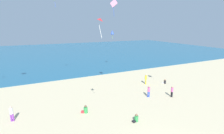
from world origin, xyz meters
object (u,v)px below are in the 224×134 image
person_7 (146,78)px  person_2 (85,110)px  person_6 (165,82)px  kite_pink (114,4)px  person_4 (149,91)px  person_0 (172,91)px  person_3 (11,113)px  person_1 (136,119)px  kite_red (101,20)px  kite_blue (112,32)px

person_7 → person_2: bearing=45.5°
person_6 → person_7: 3.01m
person_2 → kite_pink: (4.16, 2.14, 10.42)m
person_4 → person_7: (2.47, 3.89, 0.05)m
person_0 → person_3: bearing=169.0°
person_3 → person_4: (14.42, -1.04, -0.01)m
person_1 → person_7: (6.80, 7.70, 0.62)m
person_2 → person_6: (13.26, 3.24, -0.05)m
person_1 → person_2: person_2 is taller
person_6 → kite_pink: (-9.10, -1.10, 10.47)m
kite_pink → person_1: bearing=-94.8°
person_6 → person_2: bearing=74.4°
person_1 → kite_pink: bearing=-102.5°
person_1 → person_3: size_ratio=0.50×
person_3 → person_1: bearing=74.1°
person_3 → person_7: 17.14m
person_0 → kite_red: bearing=-171.0°
person_3 → person_4: size_ratio=1.02×
kite_red → kite_pink: bearing=55.5°
person_6 → kite_pink: 13.91m
person_1 → kite_red: kite_red is taller
person_1 → person_7: size_ratio=0.48×
person_2 → kite_red: 9.08m
person_0 → person_1: size_ratio=1.90×
person_3 → person_6: 19.76m
person_6 → person_4: bearing=89.7°
person_6 → person_1: bearing=95.7°
person_0 → person_4: bearing=151.4°
person_2 → kite_pink: 11.42m
person_6 → kite_blue: kite_blue is taller
kite_red → person_1: bearing=-7.1°
person_1 → person_2: 5.07m
person_4 → person_7: bearing=159.7°
person_1 → person_4: bearing=-146.4°
person_3 → person_7: (16.90, 2.85, 0.04)m
person_3 → kite_red: 11.49m
person_2 → person_3: (-6.40, 1.38, 0.55)m
person_1 → person_7: 10.29m
person_2 → person_7: person_7 is taller
kite_red → person_2: bearing=100.7°
person_3 → person_4: person_3 is taller
person_2 → person_6: size_ratio=1.18×
person_0 → person_6: bearing=53.2°
person_1 → person_3: person_3 is taller
person_1 → kite_blue: 20.42m
person_0 → person_6: 4.93m
person_0 → person_4: person_4 is taller
kite_red → kite_pink: size_ratio=0.81×
person_3 → person_6: bearing=105.1°
person_1 → person_3: 11.21m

